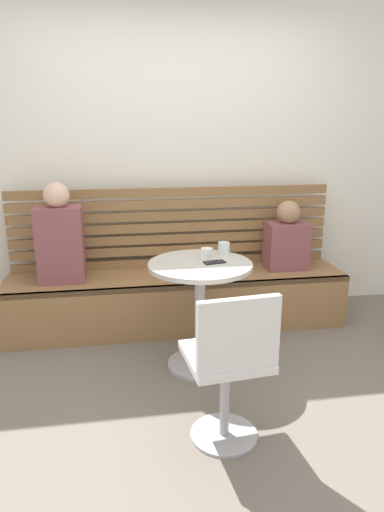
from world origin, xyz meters
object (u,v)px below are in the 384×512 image
at_px(white_chair, 230,364).
at_px(person_adult, 60,238).
at_px(cup_glass_short, 224,248).
at_px(phone_on_table, 214,262).
at_px(cup_ceramic_white, 207,253).
at_px(person_child_left, 287,239).
at_px(booth_bench, 178,300).
at_px(cafe_table, 200,295).

distance_m(white_chair, person_adult, 1.79).
xyz_separation_m(cup_glass_short, phone_on_table, (-0.11, -0.20, -0.04)).
bearing_deg(cup_ceramic_white, person_child_left, 37.64).
height_order(booth_bench, cup_glass_short, cup_glass_short).
relative_size(cafe_table, person_adult, 0.98).
relative_size(booth_bench, phone_on_table, 19.29).
height_order(person_child_left, cup_ceramic_white, person_child_left).
xyz_separation_m(booth_bench, white_chair, (0.07, -1.49, 0.24)).
xyz_separation_m(booth_bench, cup_glass_short, (0.26, -0.48, 0.56)).
bearing_deg(white_chair, booth_bench, 92.54).
bearing_deg(cafe_table, white_chair, -89.74).
bearing_deg(phone_on_table, white_chair, 163.58).
xyz_separation_m(person_adult, person_child_left, (1.81, 0.04, -0.09)).
height_order(booth_bench, person_child_left, person_child_left).
bearing_deg(person_child_left, cup_glass_short, -141.85).
distance_m(person_child_left, cup_glass_short, 0.84).
distance_m(cafe_table, phone_on_table, 0.24).
distance_m(cafe_table, cup_ceramic_white, 0.28).
relative_size(person_child_left, cup_ceramic_white, 7.12).
xyz_separation_m(cafe_table, white_chair, (0.00, -0.81, -0.05)).
bearing_deg(booth_bench, phone_on_table, -77.20).
distance_m(person_child_left, cup_ceramic_white, 1.01).
bearing_deg(cup_ceramic_white, white_chair, -93.70).
relative_size(person_adult, phone_on_table, 5.42).
height_order(booth_bench, phone_on_table, phone_on_table).
xyz_separation_m(cafe_table, person_adult, (-0.95, 0.67, 0.26)).
height_order(cup_glass_short, phone_on_table, cup_glass_short).
bearing_deg(booth_bench, person_child_left, 2.26).
height_order(cafe_table, phone_on_table, phone_on_table).
height_order(booth_bench, cup_ceramic_white, cup_ceramic_white).
height_order(white_chair, person_adult, person_adult).
height_order(booth_bench, white_chair, white_chair).
distance_m(booth_bench, person_adult, 1.05).
distance_m(booth_bench, cup_glass_short, 0.78).
bearing_deg(cup_ceramic_white, booth_bench, 102.20).
bearing_deg(person_adult, cup_ceramic_white, -29.63).
bearing_deg(person_child_left, booth_bench, -177.74).
bearing_deg(phone_on_table, person_child_left, -56.84).
bearing_deg(person_child_left, phone_on_table, -136.75).
distance_m(person_adult, person_child_left, 1.81).
bearing_deg(cafe_table, person_child_left, 39.62).
bearing_deg(white_chair, cafe_table, 90.26).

